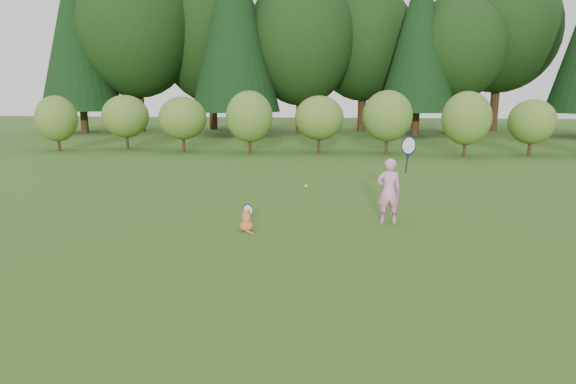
# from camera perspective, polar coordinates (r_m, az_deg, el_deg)

# --- Properties ---
(ground) EXTENTS (100.00, 100.00, 0.00)m
(ground) POSITION_cam_1_polar(r_m,az_deg,el_deg) (8.54, -1.98, -5.62)
(ground) COLOR #335517
(ground) RESTS_ON ground
(shrub_row) EXTENTS (28.00, 3.00, 2.80)m
(shrub_row) POSITION_cam_1_polar(r_m,az_deg,el_deg) (21.14, 3.45, 8.32)
(shrub_row) COLOR #487022
(shrub_row) RESTS_ON ground
(woodland_backdrop) EXTENTS (48.00, 10.00, 15.00)m
(woodland_backdrop) POSITION_cam_1_polar(r_m,az_deg,el_deg) (31.50, 4.77, 20.40)
(woodland_backdrop) COLOR black
(woodland_backdrop) RESTS_ON ground
(child) EXTENTS (0.74, 0.47, 1.94)m
(child) POSITION_cam_1_polar(r_m,az_deg,el_deg) (9.67, 11.92, 0.29)
(child) COLOR pink
(child) RESTS_ON ground
(cat) EXTENTS (0.38, 0.62, 0.59)m
(cat) POSITION_cam_1_polar(r_m,az_deg,el_deg) (9.06, -4.93, -3.22)
(cat) COLOR #B56022
(cat) RESTS_ON ground
(tennis_ball) EXTENTS (0.06, 0.06, 0.06)m
(tennis_ball) POSITION_cam_1_polar(r_m,az_deg,el_deg) (9.94, 2.14, 0.73)
(tennis_ball) COLOR #C0DB19
(tennis_ball) RESTS_ON ground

